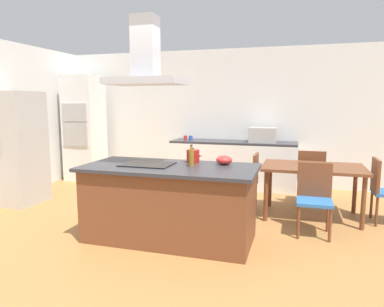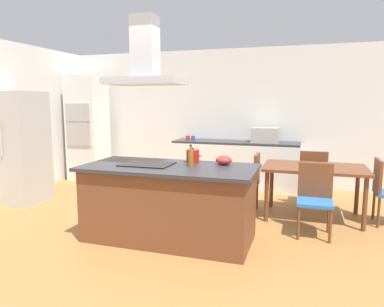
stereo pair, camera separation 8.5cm
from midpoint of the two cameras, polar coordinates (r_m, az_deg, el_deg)
name	(u,v)px [view 1 (the left image)]	position (r m, az deg, el deg)	size (l,w,h in m)	color
ground	(202,205)	(5.79, 1.21, -8.27)	(16.00, 16.00, 0.00)	#AD753D
wall_back	(225,117)	(7.26, 4.95, 5.88)	(7.20, 0.10, 2.70)	white
wall_left	(1,120)	(6.92, -28.86, 4.78)	(0.10, 8.80, 2.70)	white
kitchen_island	(170,202)	(4.29, -4.18, -7.90)	(2.06, 0.99, 0.90)	brown
cooktop	(148,164)	(4.30, -7.77, -1.73)	(0.60, 0.44, 0.01)	black
tea_kettle	(193,156)	(4.39, -0.39, -0.43)	(0.21, 0.16, 0.19)	#B21E19
olive_oil_bottle	(191,157)	(4.13, -0.70, -0.60)	(0.06, 0.06, 0.26)	olive
mixing_bowl	(224,160)	(4.28, 4.65, -1.07)	(0.20, 0.20, 0.11)	red
back_counter	(233,164)	(6.94, 6.25, -1.72)	(2.42, 0.62, 0.90)	white
countertop_microwave	(263,135)	(6.79, 11.02, 2.98)	(0.50, 0.38, 0.28)	#B2AFAA
coffee_mug_red	(186,138)	(7.09, -1.40, 2.57)	(0.08, 0.08, 0.09)	red
coffee_mug_blue	(191,138)	(7.05, -0.55, 2.54)	(0.08, 0.08, 0.09)	#2D56B2
wall_oven_stack	(84,128)	(7.85, -17.29, 3.90)	(0.70, 0.66, 2.20)	white
refrigerator	(14,148)	(6.46, -27.11, 0.80)	(0.80, 0.73, 1.82)	#B2AFAA
dining_table	(313,172)	(5.31, 18.53, -2.80)	(1.40, 0.90, 0.75)	brown
chair_facing_island	(314,194)	(4.69, 18.68, -6.21)	(0.42, 0.42, 0.89)	#2D6BB7
chair_at_right_end	(383,187)	(5.45, 28.13, -4.78)	(0.42, 0.42, 0.89)	#2D6BB7
chair_facing_back_wall	(311,174)	(5.99, 18.27, -3.11)	(0.42, 0.42, 0.89)	#2D6BB7
chair_at_left_end	(248,179)	(5.39, 8.65, -4.03)	(0.42, 0.42, 0.89)	#2D6BB7
range_hood	(146,63)	(4.26, -8.09, 14.33)	(0.90, 0.55, 0.78)	#ADADB2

